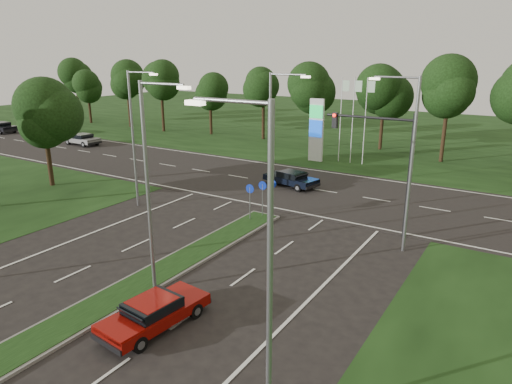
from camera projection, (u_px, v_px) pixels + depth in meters
The scene contains 19 objects.
ground at pixel (14, 356), 15.71m from camera, with size 160.00×160.00×0.00m, color black.
verge_far at pixel (413, 133), 60.34m from camera, with size 160.00×50.00×0.02m, color black.
cross_road at pixel (313, 189), 35.19m from camera, with size 160.00×12.00×0.02m, color black.
median_kerb at pixel (107, 303), 18.94m from camera, with size 2.00×26.00×0.12m, color slate.
streetlight_median_near at pixel (151, 179), 18.61m from camera, with size 2.53×0.22×9.00m.
streetlight_median_far at pixel (273, 141), 26.72m from camera, with size 2.53×0.22×9.00m.
streetlight_left_far at pixel (135, 132), 29.82m from camera, with size 2.53×0.22×9.00m.
streetlight_right_far at pixel (408, 156), 22.76m from camera, with size 2.53×0.22×9.00m.
streetlight_right_near at pixel (263, 258), 11.40m from camera, with size 2.53×0.22×9.00m.
traffic_signal at pixel (387, 154), 25.32m from camera, with size 5.10×0.42×7.00m.
median_signs at pixel (262, 192), 28.53m from camera, with size 1.16×1.76×2.38m.
gas_pylon at pixel (319, 128), 43.53m from camera, with size 5.80×1.26×8.00m.
tree_left_far at pixel (42, 108), 34.35m from camera, with size 5.20×5.20×8.86m.
treeline_far at pixel (384, 87), 46.09m from camera, with size 6.00×6.00×9.90m.
red_sedan at pixel (154, 312), 17.21m from camera, with size 2.17×4.44×1.18m.
navy_sedan at pixel (291, 178), 35.78m from camera, with size 4.65×2.68×1.20m.
far_car_a at pixel (82, 139), 52.24m from camera, with size 4.51×2.06×1.29m.
far_car_b at pixel (51, 129), 59.25m from camera, with size 5.00×2.55×1.39m.
far_car_c at pixel (0, 127), 60.52m from camera, with size 4.85×2.18×1.39m.
Camera 1 is at (14.19, -6.94, 9.94)m, focal length 32.00 mm.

